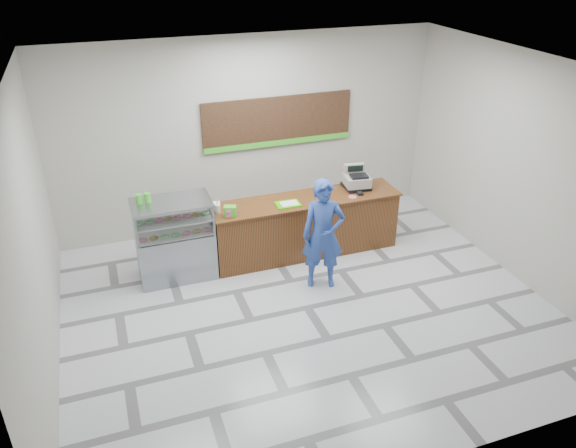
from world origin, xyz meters
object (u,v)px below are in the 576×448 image
object	(u,v)px
display_case	(175,239)
serving_tray	(288,204)
sales_counter	(305,226)
cash_register	(356,180)
customer	(323,234)

from	to	relation	value
display_case	serving_tray	xyz separation A→B (m)	(1.87, -0.12, 0.36)
sales_counter	cash_register	bearing A→B (deg)	7.70
display_case	customer	bearing A→B (deg)	-25.46
customer	serving_tray	bearing A→B (deg)	124.23
cash_register	serving_tray	world-z (taller)	cash_register
sales_counter	customer	world-z (taller)	customer
display_case	serving_tray	world-z (taller)	display_case
sales_counter	serving_tray	world-z (taller)	serving_tray
serving_tray	sales_counter	bearing A→B (deg)	19.84
display_case	customer	world-z (taller)	customer
display_case	cash_register	distance (m)	3.25
display_case	customer	size ratio (longest dim) A/B	0.75
sales_counter	cash_register	world-z (taller)	cash_register
sales_counter	cash_register	xyz separation A→B (m)	(0.99, 0.13, 0.66)
sales_counter	cash_register	size ratio (longest dim) A/B	6.56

